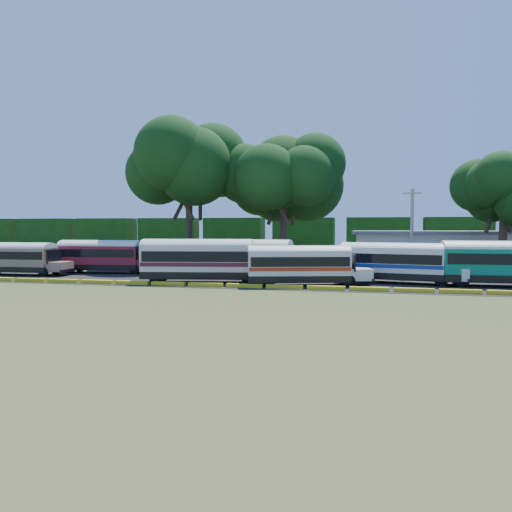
% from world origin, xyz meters
% --- Properties ---
extents(ground, '(160.00, 160.00, 0.00)m').
position_xyz_m(ground, '(0.00, 0.00, 0.00)').
color(ground, '#304C19').
rests_on(ground, ground).
extents(asphalt_strip, '(64.00, 24.00, 0.02)m').
position_xyz_m(asphalt_strip, '(1.00, 12.00, 0.01)').
color(asphalt_strip, black).
rests_on(asphalt_strip, ground).
extents(curb, '(53.70, 0.45, 0.30)m').
position_xyz_m(curb, '(-0.00, 1.00, 0.15)').
color(curb, yellow).
rests_on(curb, ground).
extents(terminal_building, '(19.00, 9.00, 4.00)m').
position_xyz_m(terminal_building, '(18.00, 30.00, 2.03)').
color(terminal_building, beige).
rests_on(terminal_building, ground).
extents(treeline_backdrop, '(130.00, 4.00, 6.00)m').
position_xyz_m(treeline_backdrop, '(0.00, 48.00, 3.00)').
color(treeline_backdrop, black).
rests_on(treeline_backdrop, ground).
extents(bus_beige, '(9.34, 2.55, 3.05)m').
position_xyz_m(bus_beige, '(-21.58, 5.80, 1.75)').
color(bus_beige, black).
rests_on(bus_beige, ground).
extents(bus_red, '(9.93, 3.13, 3.21)m').
position_xyz_m(bus_red, '(-14.71, 9.35, 1.84)').
color(bus_red, black).
rests_on(bus_red, ground).
extents(bus_cream_west, '(11.04, 4.36, 3.53)m').
position_xyz_m(bus_cream_west, '(-2.72, 3.37, 2.00)').
color(bus_cream_west, black).
rests_on(bus_cream_west, ground).
extents(bus_cream_east, '(10.42, 3.08, 3.39)m').
position_xyz_m(bus_cream_east, '(-0.15, 8.53, 1.91)').
color(bus_cream_east, black).
rests_on(bus_cream_east, ground).
extents(bus_white_red, '(9.69, 4.67, 3.10)m').
position_xyz_m(bus_white_red, '(5.43, 3.09, 1.75)').
color(bus_white_red, black).
rests_on(bus_white_red, ground).
extents(bus_white_blue, '(10.14, 4.45, 3.24)m').
position_xyz_m(bus_white_blue, '(12.50, 6.60, 1.83)').
color(bus_white_blue, black).
rests_on(bus_white_blue, ground).
extents(bus_teal, '(10.55, 2.77, 3.46)m').
position_xyz_m(bus_teal, '(20.48, 5.84, 1.98)').
color(bus_teal, black).
rests_on(bus_teal, ground).
extents(tree_west, '(11.66, 11.66, 16.06)m').
position_xyz_m(tree_west, '(-9.84, 20.09, 11.74)').
color(tree_west, '#332219').
rests_on(tree_west, ground).
extents(tree_center, '(11.20, 11.20, 14.76)m').
position_xyz_m(tree_center, '(0.92, 21.56, 10.61)').
color(tree_center, '#332219').
rests_on(tree_center, ground).
extents(tree_east, '(8.39, 8.39, 12.02)m').
position_xyz_m(tree_east, '(23.98, 21.23, 8.88)').
color(tree_east, '#332219').
rests_on(tree_east, ground).
extents(utility_pole, '(1.60, 0.30, 7.92)m').
position_xyz_m(utility_pole, '(14.22, 12.37, 4.07)').
color(utility_pole, gray).
rests_on(utility_pole, ground).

